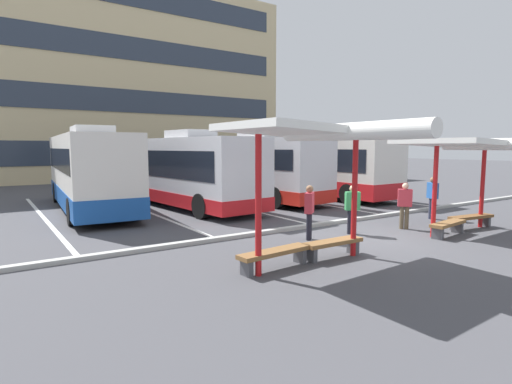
% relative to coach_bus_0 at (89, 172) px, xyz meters
% --- Properties ---
extents(ground_plane, '(160.00, 160.00, 0.00)m').
position_rel_coach_bus_0_xyz_m(ground_plane, '(5.84, -10.69, -1.69)').
color(ground_plane, '#47474C').
extents(terminal_building, '(31.48, 12.06, 19.80)m').
position_rel_coach_bus_0_xyz_m(terminal_building, '(5.87, 21.16, 6.86)').
color(terminal_building, '#D1BC8C').
rests_on(terminal_building, ground).
extents(coach_bus_0, '(3.17, 10.50, 3.64)m').
position_rel_coach_bus_0_xyz_m(coach_bus_0, '(0.00, 0.00, 0.00)').
color(coach_bus_0, silver).
rests_on(coach_bus_0, ground).
extents(coach_bus_1, '(3.48, 11.83, 3.55)m').
position_rel_coach_bus_0_xyz_m(coach_bus_1, '(3.86, -0.51, -0.02)').
color(coach_bus_1, silver).
rests_on(coach_bus_1, ground).
extents(coach_bus_2, '(3.40, 10.83, 3.60)m').
position_rel_coach_bus_0_xyz_m(coach_bus_2, '(7.85, -0.52, 0.00)').
color(coach_bus_2, silver).
rests_on(coach_bus_2, ground).
extents(coach_bus_3, '(2.73, 11.95, 3.59)m').
position_rel_coach_bus_0_xyz_m(coach_bus_3, '(12.02, -0.74, -0.03)').
color(coach_bus_3, silver).
rests_on(coach_bus_3, ground).
extents(lane_stripe_0, '(0.16, 14.00, 0.01)m').
position_rel_coach_bus_0_xyz_m(lane_stripe_0, '(-2.01, -0.93, -1.68)').
color(lane_stripe_0, white).
rests_on(lane_stripe_0, ground).
extents(lane_stripe_1, '(0.16, 14.00, 0.01)m').
position_rel_coach_bus_0_xyz_m(lane_stripe_1, '(1.91, -0.93, -1.68)').
color(lane_stripe_1, white).
rests_on(lane_stripe_1, ground).
extents(lane_stripe_2, '(0.16, 14.00, 0.01)m').
position_rel_coach_bus_0_xyz_m(lane_stripe_2, '(5.84, -0.93, -1.68)').
color(lane_stripe_2, white).
rests_on(lane_stripe_2, ground).
extents(lane_stripe_3, '(0.16, 14.00, 0.01)m').
position_rel_coach_bus_0_xyz_m(lane_stripe_3, '(9.77, -0.93, -1.68)').
color(lane_stripe_3, white).
rests_on(lane_stripe_3, ground).
extents(lane_stripe_4, '(0.16, 14.00, 0.01)m').
position_rel_coach_bus_0_xyz_m(lane_stripe_4, '(13.69, -0.93, -1.68)').
color(lane_stripe_4, white).
rests_on(lane_stripe_4, ground).
extents(waiting_shelter_0, '(3.97, 4.41, 3.32)m').
position_rel_coach_bus_0_xyz_m(waiting_shelter_0, '(2.44, -12.12, 1.36)').
color(waiting_shelter_0, red).
rests_on(waiting_shelter_0, ground).
extents(bench_0, '(1.95, 0.58, 0.45)m').
position_rel_coach_bus_0_xyz_m(bench_0, '(1.54, -11.67, -1.34)').
color(bench_0, brown).
rests_on(bench_0, ground).
extents(bench_1, '(1.75, 0.45, 0.45)m').
position_rel_coach_bus_0_xyz_m(bench_1, '(3.34, -11.72, -1.35)').
color(bench_1, brown).
rests_on(bench_1, ground).
extents(waiting_shelter_1, '(3.85, 4.66, 3.06)m').
position_rel_coach_bus_0_xyz_m(waiting_shelter_1, '(9.06, -12.00, 1.15)').
color(waiting_shelter_1, red).
rests_on(waiting_shelter_1, ground).
extents(bench_2, '(1.75, 0.63, 0.45)m').
position_rel_coach_bus_0_xyz_m(bench_2, '(8.16, -11.92, -1.35)').
color(bench_2, brown).
rests_on(bench_2, ground).
extents(bench_3, '(1.89, 0.67, 0.45)m').
position_rel_coach_bus_0_xyz_m(bench_3, '(9.96, -11.68, -1.35)').
color(bench_3, brown).
rests_on(bench_3, ground).
extents(platform_kerb, '(44.00, 0.24, 0.12)m').
position_rel_coach_bus_0_xyz_m(platform_kerb, '(5.84, -8.45, -1.63)').
color(platform_kerb, '#ADADA8').
rests_on(platform_kerb, ground).
extents(waiting_passenger_0, '(0.51, 0.47, 1.66)m').
position_rel_coach_bus_0_xyz_m(waiting_passenger_0, '(4.18, -9.86, -0.73)').
color(waiting_passenger_0, black).
rests_on(waiting_passenger_0, ground).
extents(waiting_passenger_1, '(0.41, 0.52, 1.64)m').
position_rel_coach_bus_0_xyz_m(waiting_passenger_1, '(10.50, -9.85, -0.74)').
color(waiting_passenger_1, '#33384C').
rests_on(waiting_passenger_1, ground).
extents(waiting_passenger_2, '(0.46, 0.49, 1.58)m').
position_rel_coach_bus_0_xyz_m(waiting_passenger_2, '(7.96, -10.45, -0.78)').
color(waiting_passenger_2, brown).
rests_on(waiting_passenger_2, ground).
extents(waiting_passenger_3, '(0.50, 0.42, 1.58)m').
position_rel_coach_bus_0_xyz_m(waiting_passenger_3, '(5.87, -10.02, -0.78)').
color(waiting_passenger_3, black).
rests_on(waiting_passenger_3, ground).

